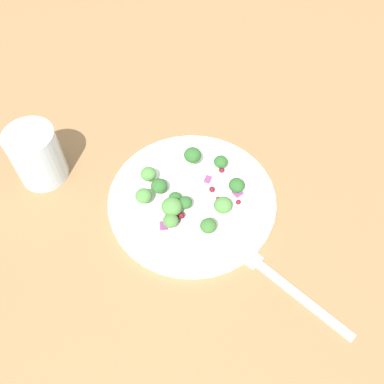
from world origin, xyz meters
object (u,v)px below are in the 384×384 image
broccoli_floret_2 (171,221)px  water_glass (37,155)px  plate (192,199)px  broccoli_floret_0 (144,196)px  broccoli_floret_1 (223,205)px  fork (285,284)px

broccoli_floret_2 → water_glass: water_glass is taller
plate → broccoli_floret_0: 7.50cm
plate → broccoli_floret_2: broccoli_floret_2 is taller
plate → broccoli_floret_2: (0.12, -5.91, 2.01)cm
broccoli_floret_2 → broccoli_floret_0: bearing=166.6°
broccoli_floret_0 → broccoli_floret_1: bearing=24.2°
broccoli_floret_1 → broccoli_floret_2: (-5.02, -6.12, -0.08)cm
plate → fork: bearing=-15.5°
broccoli_floret_2 → fork: bearing=3.3°
fork → broccoli_floret_0: bearing=179.2°
plate → water_glass: size_ratio=2.76×
fork → broccoli_floret_2: bearing=-176.7°
broccoli_floret_0 → water_glass: (-17.50, -3.19, 1.52)cm
water_glass → broccoli_floret_1: bearing=15.8°
broccoli_floret_1 → broccoli_floret_0: bearing=-155.8°
broccoli_floret_1 → fork: bearing=-22.1°
broccoli_floret_1 → water_glass: (-28.15, -7.97, 1.67)cm
broccoli_floret_0 → water_glass: bearing=-169.7°
plate → broccoli_floret_1: broccoli_floret_1 is taller
broccoli_floret_0 → broccoli_floret_1: same height
broccoli_floret_1 → broccoli_floret_2: 7.92cm
fork → plate: bearing=164.5°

